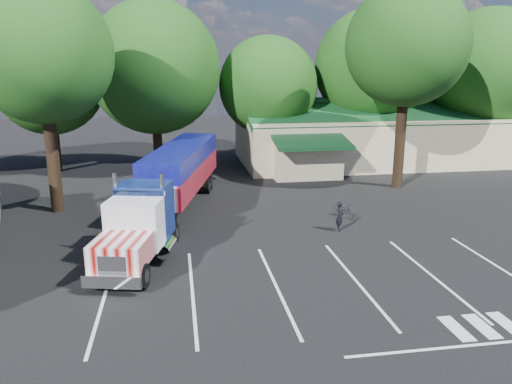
{
  "coord_description": "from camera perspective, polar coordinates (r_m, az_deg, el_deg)",
  "views": [
    {
      "loc": [
        -3.58,
        -23.25,
        8.25
      ],
      "look_at": [
        0.32,
        0.87,
        2.0
      ],
      "focal_mm": 35.0,
      "sensor_mm": 36.0,
      "label": 1
    }
  ],
  "objects": [
    {
      "name": "tree_row_d",
      "position": [
        41.49,
        1.38,
        12.04
      ],
      "size": [
        8.0,
        8.0,
        10.6
      ],
      "color": "black",
      "rests_on": "ground"
    },
    {
      "name": "event_hall",
      "position": [
        44.97,
        13.64,
        6.22
      ],
      "size": [
        24.2,
        14.12,
        5.55
      ],
      "color": "beige",
      "rests_on": "ground"
    },
    {
      "name": "silver_sedan",
      "position": [
        41.04,
        13.12,
        3.27
      ],
      "size": [
        3.83,
        1.37,
        1.26
      ],
      "primitive_type": "imported",
      "rotation": [
        0.0,
        0.0,
        1.58
      ],
      "color": "#AAACB1",
      "rests_on": "ground"
    },
    {
      "name": "tree_row_f",
      "position": [
        48.08,
        25.01,
        12.49
      ],
      "size": [
        10.4,
        10.4,
        13.0
      ],
      "color": "black",
      "rests_on": "ground"
    },
    {
      "name": "tree_row_e",
      "position": [
        44.46,
        13.09,
        13.77
      ],
      "size": [
        9.6,
        9.6,
        12.9
      ],
      "color": "black",
      "rests_on": "ground"
    },
    {
      "name": "bicycle",
      "position": [
        28.23,
        9.97,
        -1.95
      ],
      "size": [
        1.26,
        1.73,
        0.87
      ],
      "primitive_type": "imported",
      "rotation": [
        0.0,
        0.0,
        0.47
      ],
      "color": "black",
      "rests_on": "ground"
    },
    {
      "name": "tree_row_b",
      "position": [
        42.14,
        -22.6,
        11.76
      ],
      "size": [
        8.4,
        8.4,
        11.35
      ],
      "color": "black",
      "rests_on": "ground"
    },
    {
      "name": "tree_row_c",
      "position": [
        39.48,
        -11.58,
        13.75
      ],
      "size": [
        10.0,
        10.0,
        13.05
      ],
      "color": "black",
      "rests_on": "ground"
    },
    {
      "name": "ground",
      "position": [
        24.93,
        -0.41,
        -4.98
      ],
      "size": [
        120.0,
        120.0,
        0.0
      ],
      "primitive_type": "plane",
      "color": "black",
      "rests_on": "ground"
    },
    {
      "name": "tree_near_right",
      "position": [
        35.18,
        16.86,
        15.73
      ],
      "size": [
        8.0,
        8.0,
        13.5
      ],
      "color": "black",
      "rests_on": "ground"
    },
    {
      "name": "semi_truck",
      "position": [
        27.71,
        -9.44,
        1.44
      ],
      "size": [
        6.37,
        18.2,
        3.81
      ],
      "rotation": [
        0.0,
        0.0,
        -0.23
      ],
      "color": "black",
      "rests_on": "ground"
    },
    {
      "name": "woman",
      "position": [
        25.73,
        9.56,
        -2.74
      ],
      "size": [
        0.5,
        0.64,
        1.56
      ],
      "primitive_type": "imported",
      "rotation": [
        0.0,
        0.0,
        1.32
      ],
      "color": "black",
      "rests_on": "ground"
    },
    {
      "name": "tree_near_left",
      "position": [
        30.07,
        -23.25,
        14.3
      ],
      "size": [
        7.6,
        7.6,
        12.65
      ],
      "color": "black",
      "rests_on": "ground"
    }
  ]
}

